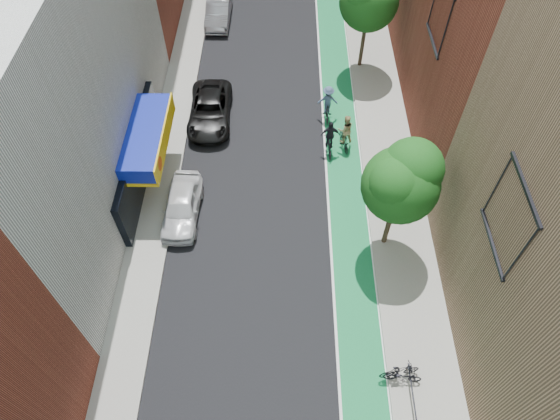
{
  "coord_description": "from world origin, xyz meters",
  "views": [
    {
      "loc": [
        0.65,
        -3.67,
        20.55
      ],
      "look_at": [
        0.49,
        10.81,
        1.5
      ],
      "focal_mm": 32.0,
      "sensor_mm": 36.0,
      "label": 1
    }
  ],
  "objects_px": {
    "cyclist_lane_mid": "(330,141)",
    "cyclist_lane_far": "(328,104)",
    "parked_car_silver": "(218,10)",
    "parked_car_black": "(210,110)",
    "cyclist_lane_near": "(345,134)",
    "parked_car_white": "(182,206)"
  },
  "relations": [
    {
      "from": "cyclist_lane_mid",
      "to": "cyclist_lane_far",
      "type": "bearing_deg",
      "value": -91.73
    },
    {
      "from": "parked_car_silver",
      "to": "cyclist_lane_mid",
      "type": "xyz_separation_m",
      "value": [
        7.34,
        -13.14,
        0.06
      ]
    },
    {
      "from": "parked_car_black",
      "to": "cyclist_lane_near",
      "type": "xyz_separation_m",
      "value": [
        7.79,
        -2.14,
        0.24
      ]
    },
    {
      "from": "parked_car_silver",
      "to": "cyclist_lane_near",
      "type": "relative_size",
      "value": 2.14
    },
    {
      "from": "parked_car_white",
      "to": "parked_car_black",
      "type": "distance_m",
      "value": 7.19
    },
    {
      "from": "cyclist_lane_near",
      "to": "cyclist_lane_mid",
      "type": "relative_size",
      "value": 1.02
    },
    {
      "from": "cyclist_lane_far",
      "to": "cyclist_lane_mid",
      "type": "bearing_deg",
      "value": 89.91
    },
    {
      "from": "parked_car_black",
      "to": "cyclist_lane_mid",
      "type": "height_order",
      "value": "cyclist_lane_mid"
    },
    {
      "from": "parked_car_white",
      "to": "cyclist_lane_mid",
      "type": "xyz_separation_m",
      "value": [
        7.66,
        4.57,
        0.09
      ]
    },
    {
      "from": "parked_car_white",
      "to": "cyclist_lane_far",
      "type": "relative_size",
      "value": 1.99
    },
    {
      "from": "parked_car_black",
      "to": "cyclist_lane_far",
      "type": "relative_size",
      "value": 2.4
    },
    {
      "from": "parked_car_black",
      "to": "parked_car_silver",
      "type": "distance_m",
      "value": 10.57
    },
    {
      "from": "cyclist_lane_far",
      "to": "parked_car_white",
      "type": "bearing_deg",
      "value": 44.17
    },
    {
      "from": "parked_car_white",
      "to": "cyclist_lane_mid",
      "type": "height_order",
      "value": "cyclist_lane_mid"
    },
    {
      "from": "parked_car_silver",
      "to": "cyclist_lane_mid",
      "type": "relative_size",
      "value": 2.18
    },
    {
      "from": "cyclist_lane_near",
      "to": "parked_car_silver",
      "type": "bearing_deg",
      "value": -69.22
    },
    {
      "from": "parked_car_white",
      "to": "cyclist_lane_near",
      "type": "xyz_separation_m",
      "value": [
        8.52,
        5.01,
        0.23
      ]
    },
    {
      "from": "cyclist_lane_far",
      "to": "parked_car_silver",
      "type": "bearing_deg",
      "value": -54.48
    },
    {
      "from": "parked_car_white",
      "to": "parked_car_silver",
      "type": "height_order",
      "value": "parked_car_silver"
    },
    {
      "from": "parked_car_white",
      "to": "parked_car_silver",
      "type": "relative_size",
      "value": 0.93
    },
    {
      "from": "parked_car_black",
      "to": "cyclist_lane_mid",
      "type": "relative_size",
      "value": 2.43
    },
    {
      "from": "parked_car_black",
      "to": "cyclist_lane_near",
      "type": "bearing_deg",
      "value": -16.56
    }
  ]
}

